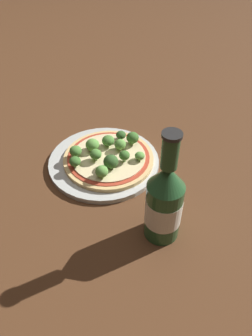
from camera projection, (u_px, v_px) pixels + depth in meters
ground_plane at (105, 160)px, 0.79m from camera, size 3.00×3.00×0.00m
plate at (104, 162)px, 0.78m from camera, size 0.26×0.26×0.01m
pizza at (107, 159)px, 0.77m from camera, size 0.21×0.21×0.01m
broccoli_floret_0 at (111, 162)px, 0.72m from camera, size 0.03×0.03×0.03m
broccoli_floret_1 at (96, 154)px, 0.74m from camera, size 0.03×0.03×0.03m
broccoli_floret_2 at (133, 138)px, 0.78m from camera, size 0.03×0.03×0.03m
broccoli_floret_3 at (121, 135)px, 0.80m from camera, size 0.02×0.02×0.02m
broccoli_floret_4 at (124, 156)px, 0.74m from camera, size 0.02×0.02×0.03m
broccoli_floret_5 at (76, 151)px, 0.75m from camera, size 0.03×0.03×0.03m
broccoli_floret_6 at (108, 141)px, 0.78m from camera, size 0.03×0.03×0.03m
broccoli_floret_7 at (102, 171)px, 0.70m from camera, size 0.03×0.03×0.03m
broccoli_floret_8 at (120, 144)px, 0.77m from camera, size 0.03×0.03×0.03m
broccoli_floret_9 at (140, 156)px, 0.75m from camera, size 0.02×0.02×0.02m
broccoli_floret_10 at (75, 161)px, 0.73m from camera, size 0.03×0.03×0.02m
broccoli_floret_11 at (92, 145)px, 0.77m from camera, size 0.03×0.03×0.03m
beer_bottle at (164, 202)px, 0.58m from camera, size 0.07×0.07×0.24m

